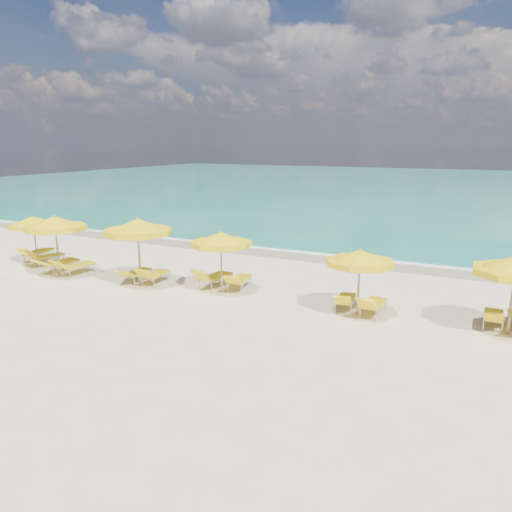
% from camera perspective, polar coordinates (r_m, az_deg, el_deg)
% --- Properties ---
extents(ground_plane, '(120.00, 120.00, 0.00)m').
position_cam_1_polar(ground_plane, '(17.32, -2.22, -4.87)').
color(ground_plane, beige).
extents(ocean, '(120.00, 80.00, 0.30)m').
position_cam_1_polar(ocean, '(63.18, 19.34, 7.44)').
color(ocean, '#157A60').
rests_on(ocean, ground).
extents(wet_sand_band, '(120.00, 2.60, 0.01)m').
position_cam_1_polar(wet_sand_band, '(23.85, 6.34, 0.04)').
color(wet_sand_band, tan).
rests_on(wet_sand_band, ground).
extents(foam_line, '(120.00, 1.20, 0.03)m').
position_cam_1_polar(foam_line, '(24.58, 6.98, 0.42)').
color(foam_line, white).
rests_on(foam_line, ground).
extents(whitecap_near, '(14.00, 0.36, 0.05)m').
position_cam_1_polar(whitecap_near, '(34.81, 2.55, 4.20)').
color(whitecap_near, white).
rests_on(whitecap_near, ground).
extents(whitecap_far, '(18.00, 0.30, 0.05)m').
position_cam_1_polar(whitecap_far, '(38.81, 26.36, 3.77)').
color(whitecap_far, white).
rests_on(whitecap_far, ground).
extents(umbrella_1, '(2.47, 2.47, 2.19)m').
position_cam_1_polar(umbrella_1, '(23.82, -24.10, 3.54)').
color(umbrella_1, '#A48852').
rests_on(umbrella_1, ground).
extents(umbrella_2, '(2.88, 2.88, 2.49)m').
position_cam_1_polar(umbrella_2, '(21.32, -21.98, 3.44)').
color(umbrella_2, '#A48852').
rests_on(umbrella_2, ground).
extents(umbrella_3, '(2.77, 2.77, 2.60)m').
position_cam_1_polar(umbrella_3, '(18.93, -13.37, 3.22)').
color(umbrella_3, '#A48852').
rests_on(umbrella_3, ground).
extents(umbrella_4, '(2.53, 2.53, 2.24)m').
position_cam_1_polar(umbrella_4, '(17.67, -4.03, 1.87)').
color(umbrella_4, '#A48852').
rests_on(umbrella_4, ground).
extents(umbrella_5, '(2.12, 2.12, 2.15)m').
position_cam_1_polar(umbrella_5, '(15.51, 11.79, -0.25)').
color(umbrella_5, '#A48852').
rests_on(umbrella_5, ground).
extents(lounger_1_left, '(1.02, 2.03, 0.83)m').
position_cam_1_polar(lounger_1_left, '(24.79, -23.61, 0.07)').
color(lounger_1_left, '#A5A8AD').
rests_on(lounger_1_left, ground).
extents(lounger_1_right, '(0.90, 1.82, 0.70)m').
position_cam_1_polar(lounger_1_right, '(23.89, -22.70, -0.36)').
color(lounger_1_right, '#A5A8AD').
rests_on(lounger_1_right, ground).
extents(lounger_2_left, '(0.75, 2.00, 0.75)m').
position_cam_1_polar(lounger_2_left, '(22.28, -21.44, -1.10)').
color(lounger_2_left, '#A5A8AD').
rests_on(lounger_2_left, ground).
extents(lounger_2_right, '(0.78, 1.86, 0.80)m').
position_cam_1_polar(lounger_2_right, '(21.59, -19.80, -1.43)').
color(lounger_2_right, '#A5A8AD').
rests_on(lounger_2_right, ground).
extents(lounger_3_left, '(0.71, 1.75, 0.69)m').
position_cam_1_polar(lounger_3_left, '(19.91, -13.51, -2.24)').
color(lounger_3_left, '#A5A8AD').
rests_on(lounger_3_left, ground).
extents(lounger_3_right, '(0.76, 1.75, 0.81)m').
position_cam_1_polar(lounger_3_right, '(19.44, -11.45, -2.48)').
color(lounger_3_right, '#A5A8AD').
rests_on(lounger_3_right, ground).
extents(lounger_4_left, '(0.80, 1.87, 0.88)m').
position_cam_1_polar(lounger_4_left, '(18.69, -4.72, -2.83)').
color(lounger_4_left, '#A5A8AD').
rests_on(lounger_4_left, ground).
extents(lounger_4_right, '(0.87, 1.80, 0.77)m').
position_cam_1_polar(lounger_4_right, '(18.34, -1.90, -3.15)').
color(lounger_4_right, '#A5A8AD').
rests_on(lounger_4_right, ground).
extents(lounger_5_left, '(0.78, 1.69, 0.75)m').
position_cam_1_polar(lounger_5_left, '(16.41, 10.18, -5.35)').
color(lounger_5_left, '#A5A8AD').
rests_on(lounger_5_left, ground).
extents(lounger_5_right, '(0.62, 1.68, 0.81)m').
position_cam_1_polar(lounger_5_right, '(16.09, 13.23, -5.84)').
color(lounger_5_right, '#A5A8AD').
rests_on(lounger_5_right, ground).
extents(lounger_6_left, '(0.57, 1.60, 0.74)m').
position_cam_1_polar(lounger_6_left, '(16.26, 25.46, -6.64)').
color(lounger_6_left, '#A5A8AD').
rests_on(lounger_6_left, ground).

